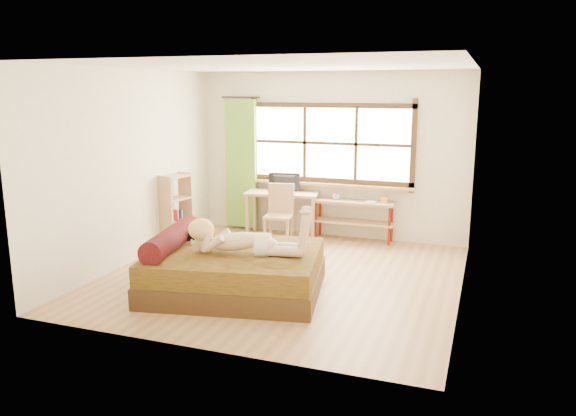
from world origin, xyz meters
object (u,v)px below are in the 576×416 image
at_px(chair, 280,210).
at_px(bookshelf, 176,210).
at_px(kitten, 186,234).
at_px(bed, 231,269).
at_px(desk, 283,198).
at_px(woman, 244,229).
at_px(pipe_shelf, 355,211).

xyz_separation_m(chair, bookshelf, (-1.44, -0.76, 0.05)).
xyz_separation_m(kitten, bookshelf, (-1.02, 1.44, -0.06)).
xyz_separation_m(bed, kitten, (-0.67, 0.11, 0.36)).
relative_size(bed, kitten, 7.55).
bearing_deg(kitten, bed, -20.15).
height_order(kitten, desk, kitten).
distance_m(desk, bookshelf, 1.76).
distance_m(kitten, desk, 2.59).
bearing_deg(woman, kitten, 159.35).
relative_size(bed, desk, 1.83).
height_order(bed, desk, bed).
xyz_separation_m(desk, pipe_shelf, (1.20, 0.12, -0.17)).
height_order(pipe_shelf, bookshelf, bookshelf).
xyz_separation_m(bed, bookshelf, (-1.69, 1.55, 0.30)).
bearing_deg(desk, pipe_shelf, -1.95).
bearing_deg(desk, kitten, -105.13).
bearing_deg(bookshelf, woman, -29.22).
bearing_deg(bookshelf, pipe_shelf, 37.01).
bearing_deg(woman, desk, 90.22).
bearing_deg(desk, bed, -90.58).
distance_m(woman, kitten, 0.90).
relative_size(bed, bookshelf, 2.04).
distance_m(bed, pipe_shelf, 2.94).
distance_m(woman, desk, 2.78).
relative_size(desk, chair, 1.34).
relative_size(desk, pipe_shelf, 0.96).
height_order(woman, kitten, woman).
bearing_deg(kitten, desk, 71.67).
height_order(woman, chair, woman).
relative_size(bed, pipe_shelf, 1.76).
relative_size(woman, pipe_shelf, 1.09).
height_order(bed, kitten, bed).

